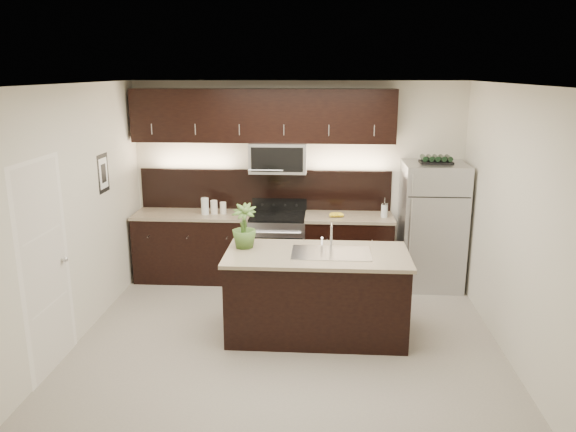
% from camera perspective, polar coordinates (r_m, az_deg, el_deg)
% --- Properties ---
extents(ground, '(4.50, 4.50, 0.00)m').
position_cam_1_polar(ground, '(6.31, 0.00, -12.05)').
color(ground, gray).
rests_on(ground, ground).
extents(room_walls, '(4.52, 4.02, 2.71)m').
position_cam_1_polar(room_walls, '(5.73, -1.13, 3.17)').
color(room_walls, beige).
rests_on(room_walls, ground).
extents(counter_run, '(3.51, 0.65, 0.94)m').
position_cam_1_polar(counter_run, '(7.73, -2.54, -3.19)').
color(counter_run, black).
rests_on(counter_run, ground).
extents(upper_fixtures, '(3.49, 0.40, 1.66)m').
position_cam_1_polar(upper_fixtures, '(7.54, -2.36, 9.33)').
color(upper_fixtures, black).
rests_on(upper_fixtures, counter_run).
extents(island, '(1.96, 0.96, 0.94)m').
position_cam_1_polar(island, '(6.17, 2.92, -7.90)').
color(island, black).
rests_on(island, ground).
extents(sink_faucet, '(0.84, 0.50, 0.28)m').
position_cam_1_polar(sink_faucet, '(6.01, 4.41, -3.62)').
color(sink_faucet, silver).
rests_on(sink_faucet, island).
extents(refrigerator, '(0.80, 0.73, 1.67)m').
position_cam_1_polar(refrigerator, '(7.66, 14.39, -0.97)').
color(refrigerator, '#B2B2B7').
rests_on(refrigerator, ground).
extents(wine_rack, '(0.41, 0.26, 0.10)m').
position_cam_1_polar(wine_rack, '(7.48, 14.82, 5.54)').
color(wine_rack, black).
rests_on(wine_rack, refrigerator).
extents(plant, '(0.28, 0.28, 0.49)m').
position_cam_1_polar(plant, '(6.13, -4.50, -1.03)').
color(plant, '#416327').
rests_on(plant, island).
extents(canisters, '(0.33, 0.14, 0.22)m').
position_cam_1_polar(canisters, '(7.65, -7.74, 0.93)').
color(canisters, silver).
rests_on(canisters, counter_run).
extents(french_press, '(0.09, 0.09, 0.26)m').
position_cam_1_polar(french_press, '(7.53, 9.76, 0.60)').
color(french_press, silver).
rests_on(french_press, counter_run).
extents(bananas, '(0.22, 0.18, 0.06)m').
position_cam_1_polar(bananas, '(7.47, 4.49, 0.15)').
color(bananas, yellow).
rests_on(bananas, counter_run).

